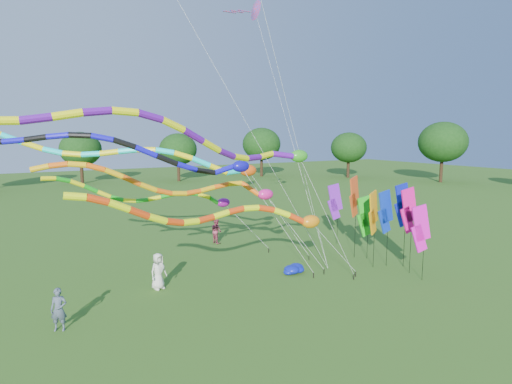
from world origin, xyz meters
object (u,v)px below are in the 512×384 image
blue_nylon_heap (290,268)px  person_a (158,271)px  tube_kite_orange (190,186)px  person_c (216,231)px  person_b (59,310)px  tube_kite_red (237,216)px

blue_nylon_heap → person_a: (-7.05, 1.03, 0.67)m
tube_kite_orange → person_c: 10.06m
person_a → person_b: 5.25m
tube_kite_red → person_a: tube_kite_red is taller
person_a → person_b: (-4.64, -2.45, -0.05)m
blue_nylon_heap → person_c: bearing=96.9°
tube_kite_orange → person_c: size_ratio=7.86×
person_c → tube_kite_red: bearing=150.4°
tube_kite_orange → person_c: bearing=68.4°
person_a → person_c: 9.03m
tube_kite_orange → person_a: tube_kite_orange is taller
blue_nylon_heap → person_b: bearing=-173.0°
person_c → person_b: bearing=119.8°
tube_kite_red → tube_kite_orange: bearing=126.8°
blue_nylon_heap → tube_kite_orange: bearing=-179.3°
blue_nylon_heap → person_c: size_ratio=0.75×
tube_kite_orange → person_a: 4.55m
person_a → person_b: person_a is taller
tube_kite_orange → person_c: (4.81, 7.74, -4.26)m
tube_kite_orange → person_b: size_ratio=7.93×
blue_nylon_heap → person_b: person_b is taller
tube_kite_orange → blue_nylon_heap: bearing=11.0°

